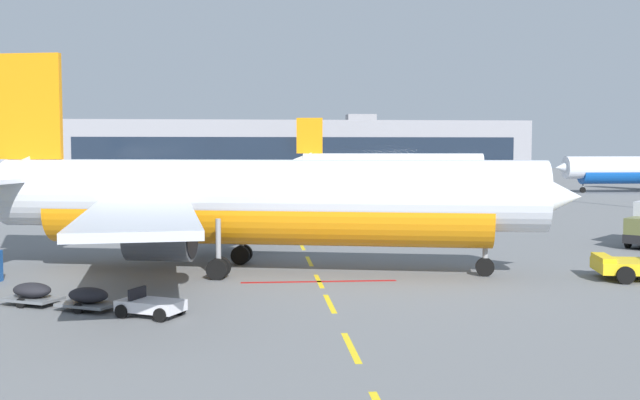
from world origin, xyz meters
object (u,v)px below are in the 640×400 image
baggage_train (89,298)px  airliner_foreground (255,200)px  airliner_mid_left (389,167)px  airliner_far_right (12,173)px

baggage_train → airliner_foreground: bearing=53.9°
airliner_mid_left → baggage_train: 94.77m
airliner_far_right → airliner_foreground: bearing=-59.7°
airliner_far_right → baggage_train: 61.25m
airliner_mid_left → airliner_far_right: bearing=-146.8°
airliner_mid_left → baggage_train: size_ratio=4.07×
airliner_mid_left → airliner_far_right: airliner_far_right is taller
airliner_far_right → baggage_train: (20.99, -57.44, -3.49)m
baggage_train → airliner_far_right: bearing=110.1°
airliner_far_right → baggage_train: size_ratio=4.04×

